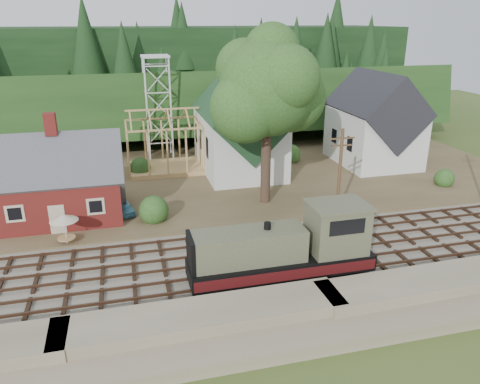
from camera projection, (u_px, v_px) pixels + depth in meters
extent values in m
plane|color=#384C1E|center=(279.00, 256.00, 34.43)|extent=(140.00, 140.00, 0.00)
cube|color=#7F7259|center=(328.00, 325.00, 26.71)|extent=(64.00, 5.00, 1.60)
cube|color=#726B5B|center=(279.00, 255.00, 34.40)|extent=(64.00, 11.00, 0.16)
cube|color=brown|center=(225.00, 178.00, 50.71)|extent=(64.00, 26.00, 0.30)
cube|color=#1E3F19|center=(191.00, 131.00, 72.54)|extent=(70.00, 28.96, 12.74)
cube|color=black|center=(178.00, 112.00, 87.06)|extent=(80.00, 20.00, 12.00)
cube|color=#5F1D15|center=(61.00, 196.00, 39.91)|extent=(10.00, 7.00, 3.80)
cube|color=#4C4C51|center=(58.00, 175.00, 39.25)|extent=(10.80, 7.41, 7.41)
cube|color=#5F1D15|center=(50.00, 124.00, 37.74)|extent=(0.90, 0.90, 1.80)
cube|color=beige|center=(57.00, 219.00, 36.96)|extent=(1.20, 0.06, 2.40)
cube|color=silver|center=(239.00, 142.00, 51.82)|extent=(8.00, 12.00, 6.40)
cube|color=#1A3A20|center=(239.00, 114.00, 50.70)|extent=(8.40, 12.96, 8.40)
cube|color=silver|center=(254.00, 105.00, 44.56)|extent=(2.40, 2.40, 4.00)
cone|color=#1A3A20|center=(255.00, 69.00, 43.41)|extent=(5.37, 5.37, 2.60)
cube|color=silver|center=(373.00, 136.00, 54.65)|extent=(8.00, 10.00, 6.40)
cube|color=black|center=(376.00, 109.00, 53.53)|extent=(8.40, 10.80, 8.40)
cube|color=tan|center=(166.00, 168.00, 52.80)|extent=(8.00, 6.00, 0.50)
cube|color=tan|center=(162.00, 109.00, 50.48)|extent=(8.00, 0.18, 0.18)
cube|color=silver|center=(147.00, 110.00, 54.64)|extent=(0.18, 0.18, 12.00)
cube|color=silver|center=(171.00, 109.00, 55.29)|extent=(0.18, 0.18, 12.00)
cube|color=silver|center=(145.00, 106.00, 57.18)|extent=(0.18, 0.18, 12.00)
cube|color=silver|center=(168.00, 105.00, 57.84)|extent=(0.18, 0.18, 12.00)
cube|color=silver|center=(155.00, 56.00, 54.14)|extent=(3.20, 3.20, 0.25)
cylinder|color=#38281E|center=(266.00, 160.00, 42.47)|extent=(0.90, 0.90, 8.00)
sphere|color=#234B1C|center=(267.00, 88.00, 40.20)|extent=(8.40, 8.40, 8.40)
sphere|color=#234B1C|center=(290.00, 97.00, 42.04)|extent=(6.40, 6.40, 6.40)
sphere|color=#234B1C|center=(245.00, 108.00, 39.48)|extent=(6.00, 6.00, 6.00)
cylinder|color=#4C331E|center=(339.00, 175.00, 39.38)|extent=(0.28, 0.28, 8.00)
cube|color=#4C331E|center=(342.00, 138.00, 38.27)|extent=(2.20, 0.12, 0.12)
cube|color=#4C331E|center=(342.00, 145.00, 38.47)|extent=(1.80, 0.12, 0.12)
cube|color=black|center=(281.00, 274.00, 31.37)|extent=(12.20, 2.54, 0.36)
cube|color=black|center=(281.00, 264.00, 31.11)|extent=(12.20, 2.95, 1.12)
cube|color=#4C4D38|center=(249.00, 246.00, 30.02)|extent=(7.32, 2.34, 2.13)
cube|color=#4C4D38|center=(337.00, 228.00, 31.25)|extent=(3.66, 2.85, 3.25)
cube|color=#4C4D38|center=(339.00, 205.00, 30.67)|extent=(3.86, 3.05, 0.20)
cube|color=black|center=(347.00, 227.00, 29.69)|extent=(2.44, 0.06, 1.02)
cube|color=#450E10|center=(289.00, 275.00, 29.76)|extent=(12.20, 0.04, 0.71)
cube|color=#450E10|center=(274.00, 254.00, 32.47)|extent=(12.20, 0.04, 0.71)
cylinder|color=black|center=(267.00, 228.00, 29.90)|extent=(0.45, 0.45, 0.71)
imported|color=#5BA8C4|center=(123.00, 207.00, 41.04)|extent=(2.35, 3.70, 1.17)
imported|color=red|center=(372.00, 155.00, 56.21)|extent=(4.91, 2.85, 1.28)
cylinder|color=silver|center=(65.00, 230.00, 35.39)|extent=(0.10, 0.10, 2.11)
cylinder|color=tan|center=(66.00, 238.00, 35.61)|extent=(1.34, 1.34, 0.08)
cone|color=beige|center=(64.00, 218.00, 35.02)|extent=(2.11, 2.11, 0.48)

